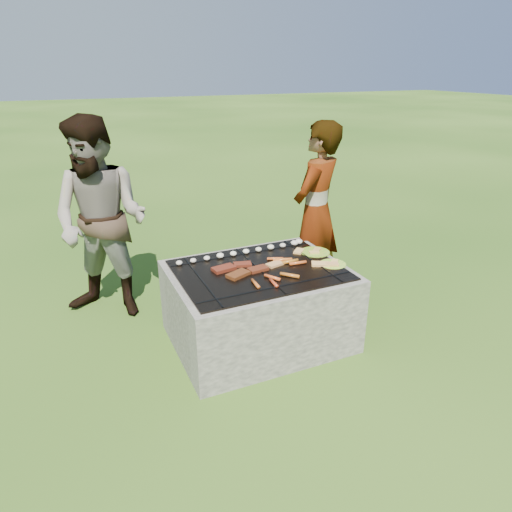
{
  "coord_description": "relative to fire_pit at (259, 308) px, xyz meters",
  "views": [
    {
      "loc": [
        -1.29,
        -2.82,
        2.02
      ],
      "look_at": [
        0.0,
        0.05,
        0.7
      ],
      "focal_mm": 32.0,
      "sensor_mm": 36.0,
      "label": 1
    }
  ],
  "objects": [
    {
      "name": "lawn",
      "position": [
        0.0,
        0.0,
        -0.28
      ],
      "size": [
        60.0,
        60.0,
        0.0
      ],
      "primitive_type": "plane",
      "color": "#224711",
      "rests_on": "ground"
    },
    {
      "name": "fire_pit",
      "position": [
        0.0,
        0.0,
        0.0
      ],
      "size": [
        1.3,
        1.0,
        0.62
      ],
      "color": "#A39990",
      "rests_on": "ground"
    },
    {
      "name": "mushrooms",
      "position": [
        0.09,
        0.32,
        0.35
      ],
      "size": [
        1.11,
        0.08,
        0.04
      ],
      "color": "beige",
      "rests_on": "fire_pit"
    },
    {
      "name": "pork_slabs",
      "position": [
        -0.15,
        0.03,
        0.34
      ],
      "size": [
        0.4,
        0.29,
        0.02
      ],
      "color": "maroon",
      "rests_on": "fire_pit"
    },
    {
      "name": "sausages",
      "position": [
        0.14,
        -0.09,
        0.34
      ],
      "size": [
        0.53,
        0.48,
        0.03
      ],
      "color": "#E14825",
      "rests_on": "fire_pit"
    },
    {
      "name": "bread_on_grate",
      "position": [
        0.34,
        -0.0,
        0.34
      ],
      "size": [
        0.47,
        0.43,
        0.02
      ],
      "color": "tan",
      "rests_on": "fire_pit"
    },
    {
      "name": "plate_far",
      "position": [
        0.56,
        0.12,
        0.33
      ],
      "size": [
        0.31,
        0.31,
        0.03
      ],
      "color": "gold",
      "rests_on": "fire_pit"
    },
    {
      "name": "plate_near",
      "position": [
        0.56,
        -0.15,
        0.33
      ],
      "size": [
        0.25,
        0.25,
        0.03
      ],
      "color": "#FFF33C",
      "rests_on": "fire_pit"
    },
    {
      "name": "cook",
      "position": [
        0.81,
        0.53,
        0.52
      ],
      "size": [
        0.7,
        0.64,
        1.6
      ],
      "primitive_type": "imported",
      "rotation": [
        0.0,
        0.0,
        3.71
      ],
      "color": "gray",
      "rests_on": "ground"
    },
    {
      "name": "bystander",
      "position": [
        -0.99,
        0.93,
        0.56
      ],
      "size": [
        1.04,
        1.0,
        1.68
      ],
      "primitive_type": "imported",
      "rotation": [
        0.0,
        0.0,
        -0.63
      ],
      "color": "#A29587",
      "rests_on": "ground"
    }
  ]
}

